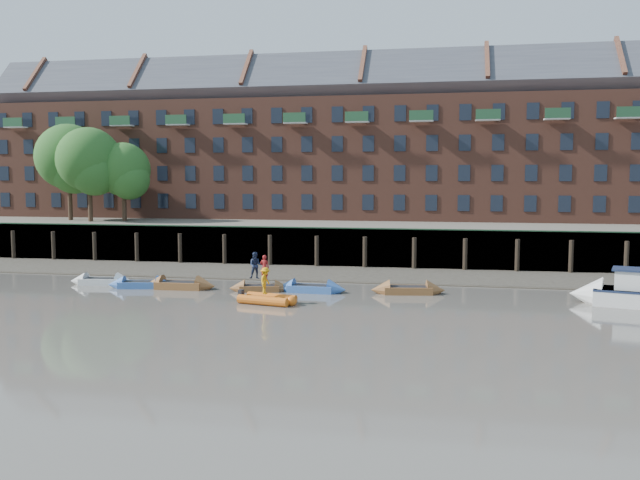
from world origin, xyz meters
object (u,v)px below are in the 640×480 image
(rowboat_4, at_px, (311,289))
(motor_launch, at_px, (623,293))
(rowboat_6, at_px, (408,290))
(person_rower_b, at_px, (256,265))
(rowboat_2, at_px, (180,285))
(rib_tender, at_px, (269,299))
(rowboat_0, at_px, (102,281))
(rowboat_3, at_px, (260,288))
(rowboat_1, at_px, (141,285))
(person_rower_a, at_px, (265,267))
(person_rib_crew, at_px, (265,281))

(rowboat_4, relative_size, motor_launch, 0.65)
(rowboat_6, xyz_separation_m, person_rower_b, (-9.93, -0.63, 1.43))
(rowboat_2, distance_m, rib_tender, 8.28)
(rowboat_0, bearing_deg, person_rower_b, -7.67)
(rowboat_3, relative_size, rowboat_4, 0.89)
(rowboat_3, relative_size, person_rower_b, 2.34)
(rowboat_1, relative_size, person_rower_b, 2.57)
(person_rower_b, bearing_deg, rowboat_3, -48.35)
(rowboat_0, relative_size, rib_tender, 1.27)
(rowboat_1, relative_size, rib_tender, 1.26)
(rowboat_3, distance_m, rib_tender, 4.43)
(rowboat_1, height_order, rib_tender, rowboat_1)
(rowboat_4, bearing_deg, rowboat_0, -178.73)
(rowboat_2, relative_size, rib_tender, 1.36)
(rowboat_2, relative_size, motor_launch, 0.69)
(rowboat_0, bearing_deg, person_rower_a, -9.04)
(person_rower_b, bearing_deg, motor_launch, -14.53)
(rowboat_0, height_order, rowboat_2, rowboat_2)
(rowboat_4, relative_size, rib_tender, 1.29)
(rib_tender, bearing_deg, person_rib_crew, -174.21)
(rowboat_3, height_order, rowboat_4, rowboat_4)
(rowboat_6, relative_size, person_rower_a, 2.98)
(rowboat_0, bearing_deg, rowboat_1, -19.32)
(rowboat_2, height_order, rowboat_3, rowboat_2)
(rowboat_4, distance_m, person_rower_b, 3.97)
(person_rib_crew, bearing_deg, rowboat_0, 75.36)
(rowboat_1, xyz_separation_m, rowboat_3, (8.28, 0.20, -0.02))
(rowboat_0, distance_m, rowboat_2, 6.09)
(person_rib_crew, bearing_deg, person_rower_a, 20.98)
(rowboat_1, distance_m, person_rower_a, 8.73)
(motor_launch, bearing_deg, rowboat_0, 13.08)
(rowboat_2, distance_m, rowboat_4, 8.87)
(rowboat_2, bearing_deg, rowboat_4, 1.36)
(rowboat_1, height_order, person_rower_b, person_rower_b)
(person_rower_b, bearing_deg, rib_tender, -76.33)
(rowboat_3, bearing_deg, person_rower_b, 132.21)
(rowboat_3, xyz_separation_m, person_rib_crew, (1.50, -4.04, 1.16))
(rowboat_2, relative_size, person_rower_a, 3.01)
(rowboat_6, xyz_separation_m, person_rower_a, (-9.24, -0.94, 1.36))
(rowboat_4, bearing_deg, rib_tender, -107.87)
(person_rower_a, bearing_deg, rowboat_0, -0.91)
(rowboat_1, distance_m, rowboat_2, 2.78)
(rowboat_0, relative_size, rowboat_1, 1.01)
(rowboat_6, height_order, motor_launch, motor_launch)
(rowboat_2, xyz_separation_m, person_rower_b, (5.16, 0.34, 1.42))
(motor_launch, distance_m, person_rower_a, 21.81)
(person_rower_b, bearing_deg, rowboat_6, -8.53)
(rowboat_4, xyz_separation_m, rowboat_6, (6.22, 0.57, 0.01))
(rowboat_6, bearing_deg, rib_tender, -156.07)
(rowboat_0, relative_size, rowboat_6, 0.94)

